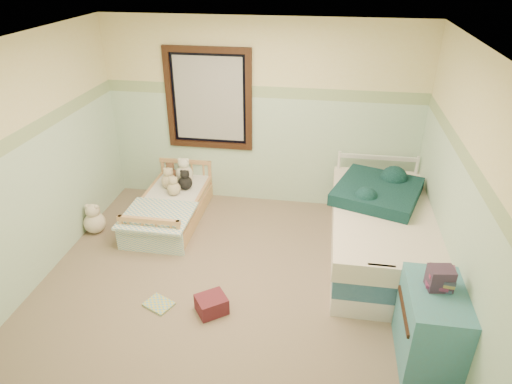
% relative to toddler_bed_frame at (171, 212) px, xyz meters
% --- Properties ---
extents(floor, '(4.20, 3.60, 0.02)m').
position_rel_toddler_bed_frame_xyz_m(floor, '(1.10, -1.05, -0.11)').
color(floor, '#776855').
rests_on(floor, ground).
extents(ceiling, '(4.20, 3.60, 0.02)m').
position_rel_toddler_bed_frame_xyz_m(ceiling, '(1.10, -1.05, 2.41)').
color(ceiling, silver).
rests_on(ceiling, wall_back).
extents(wall_back, '(4.20, 0.04, 2.50)m').
position_rel_toddler_bed_frame_xyz_m(wall_back, '(1.10, 0.75, 1.15)').
color(wall_back, beige).
rests_on(wall_back, floor).
extents(wall_front, '(4.20, 0.04, 2.50)m').
position_rel_toddler_bed_frame_xyz_m(wall_front, '(1.10, -2.85, 1.15)').
color(wall_front, beige).
rests_on(wall_front, floor).
extents(wall_left, '(0.04, 3.60, 2.50)m').
position_rel_toddler_bed_frame_xyz_m(wall_left, '(-1.00, -1.05, 1.15)').
color(wall_left, beige).
rests_on(wall_left, floor).
extents(wall_right, '(0.04, 3.60, 2.50)m').
position_rel_toddler_bed_frame_xyz_m(wall_right, '(3.20, -1.05, 1.15)').
color(wall_right, beige).
rests_on(wall_right, floor).
extents(wainscot_mint, '(4.20, 0.01, 1.50)m').
position_rel_toddler_bed_frame_xyz_m(wainscot_mint, '(1.10, 0.74, 0.65)').
color(wainscot_mint, '#A4C6A9').
rests_on(wainscot_mint, floor).
extents(border_strip, '(4.20, 0.01, 0.15)m').
position_rel_toddler_bed_frame_xyz_m(border_strip, '(1.10, 0.74, 1.48)').
color(border_strip, '#396D46').
rests_on(border_strip, wall_back).
extents(window_frame, '(1.16, 0.06, 1.36)m').
position_rel_toddler_bed_frame_xyz_m(window_frame, '(0.40, 0.71, 1.35)').
color(window_frame, black).
rests_on(window_frame, wall_back).
extents(window_blinds, '(0.92, 0.01, 1.12)m').
position_rel_toddler_bed_frame_xyz_m(window_blinds, '(0.40, 0.72, 1.35)').
color(window_blinds, '#B4B4B2').
rests_on(window_blinds, window_frame).
extents(toddler_bed_frame, '(0.76, 1.53, 0.20)m').
position_rel_toddler_bed_frame_xyz_m(toddler_bed_frame, '(0.00, 0.00, 0.00)').
color(toddler_bed_frame, '#B17850').
rests_on(toddler_bed_frame, floor).
extents(toddler_mattress, '(0.70, 1.46, 0.12)m').
position_rel_toddler_bed_frame_xyz_m(toddler_mattress, '(0.00, 0.00, 0.16)').
color(toddler_mattress, white).
rests_on(toddler_mattress, toddler_bed_frame).
extents(patchwork_quilt, '(0.83, 0.76, 0.03)m').
position_rel_toddler_bed_frame_xyz_m(patchwork_quilt, '(0.00, -0.48, 0.23)').
color(patchwork_quilt, '#6AA9C8').
rests_on(patchwork_quilt, toddler_mattress).
extents(plush_bed_brown, '(0.18, 0.18, 0.18)m').
position_rel_toddler_bed_frame_xyz_m(plush_bed_brown, '(-0.15, 0.50, 0.31)').
color(plush_bed_brown, brown).
rests_on(plush_bed_brown, toddler_mattress).
extents(plush_bed_white, '(0.24, 0.24, 0.24)m').
position_rel_toddler_bed_frame_xyz_m(plush_bed_white, '(0.05, 0.50, 0.34)').
color(plush_bed_white, silver).
rests_on(plush_bed_white, toddler_mattress).
extents(plush_bed_tan, '(0.20, 0.20, 0.20)m').
position_rel_toddler_bed_frame_xyz_m(plush_bed_tan, '(-0.10, 0.28, 0.32)').
color(plush_bed_tan, '#C9B68D').
rests_on(plush_bed_tan, toddler_mattress).
extents(plush_bed_dark, '(0.19, 0.19, 0.19)m').
position_rel_toddler_bed_frame_xyz_m(plush_bed_dark, '(0.13, 0.28, 0.31)').
color(plush_bed_dark, black).
rests_on(plush_bed_dark, toddler_mattress).
extents(plush_floor_cream, '(0.27, 0.27, 0.27)m').
position_rel_toddler_bed_frame_xyz_m(plush_floor_cream, '(-0.85, -0.46, 0.04)').
color(plush_floor_cream, beige).
rests_on(plush_floor_cream, floor).
extents(plush_floor_tan, '(0.26, 0.26, 0.26)m').
position_rel_toddler_bed_frame_xyz_m(plush_floor_tan, '(-0.85, -0.45, 0.03)').
color(plush_floor_tan, '#C9B68D').
rests_on(plush_floor_tan, floor).
extents(twin_bed_frame, '(1.04, 2.08, 0.22)m').
position_rel_toddler_bed_frame_xyz_m(twin_bed_frame, '(2.65, -0.47, 0.01)').
color(twin_bed_frame, white).
rests_on(twin_bed_frame, floor).
extents(twin_boxspring, '(1.04, 2.08, 0.22)m').
position_rel_toddler_bed_frame_xyz_m(twin_boxspring, '(2.65, -0.47, 0.23)').
color(twin_boxspring, navy).
rests_on(twin_boxspring, twin_bed_frame).
extents(twin_mattress, '(1.08, 2.12, 0.22)m').
position_rel_toddler_bed_frame_xyz_m(twin_mattress, '(2.65, -0.47, 0.45)').
color(twin_mattress, beige).
rests_on(twin_mattress, twin_boxspring).
extents(teal_blanket, '(1.14, 1.17, 0.14)m').
position_rel_toddler_bed_frame_xyz_m(teal_blanket, '(2.60, -0.17, 0.63)').
color(teal_blanket, black).
rests_on(teal_blanket, twin_mattress).
extents(dresser, '(0.47, 0.75, 0.75)m').
position_rel_toddler_bed_frame_xyz_m(dresser, '(2.95, -1.91, 0.28)').
color(dresser, teal).
rests_on(dresser, floor).
extents(book_stack, '(0.22, 0.18, 0.20)m').
position_rel_toddler_bed_frame_xyz_m(book_stack, '(2.95, -1.85, 0.75)').
color(book_stack, '#4A2724').
rests_on(book_stack, dresser).
extents(red_pillow, '(0.37, 0.37, 0.18)m').
position_rel_toddler_bed_frame_xyz_m(red_pillow, '(0.96, -1.63, -0.01)').
color(red_pillow, maroon).
rests_on(red_pillow, floor).
extents(floor_book, '(0.34, 0.31, 0.03)m').
position_rel_toddler_bed_frame_xyz_m(floor_book, '(0.41, -1.63, -0.09)').
color(floor_book, gold).
rests_on(floor_book, floor).
extents(extra_plush_0, '(0.17, 0.17, 0.17)m').
position_rel_toddler_bed_frame_xyz_m(extra_plush_0, '(0.11, 0.40, 0.30)').
color(extra_plush_0, beige).
rests_on(extra_plush_0, toddler_mattress).
extents(extra_plush_1, '(0.18, 0.18, 0.18)m').
position_rel_toddler_bed_frame_xyz_m(extra_plush_1, '(0.03, 0.10, 0.31)').
color(extra_plush_1, '#C9B68D').
rests_on(extra_plush_1, toddler_mattress).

